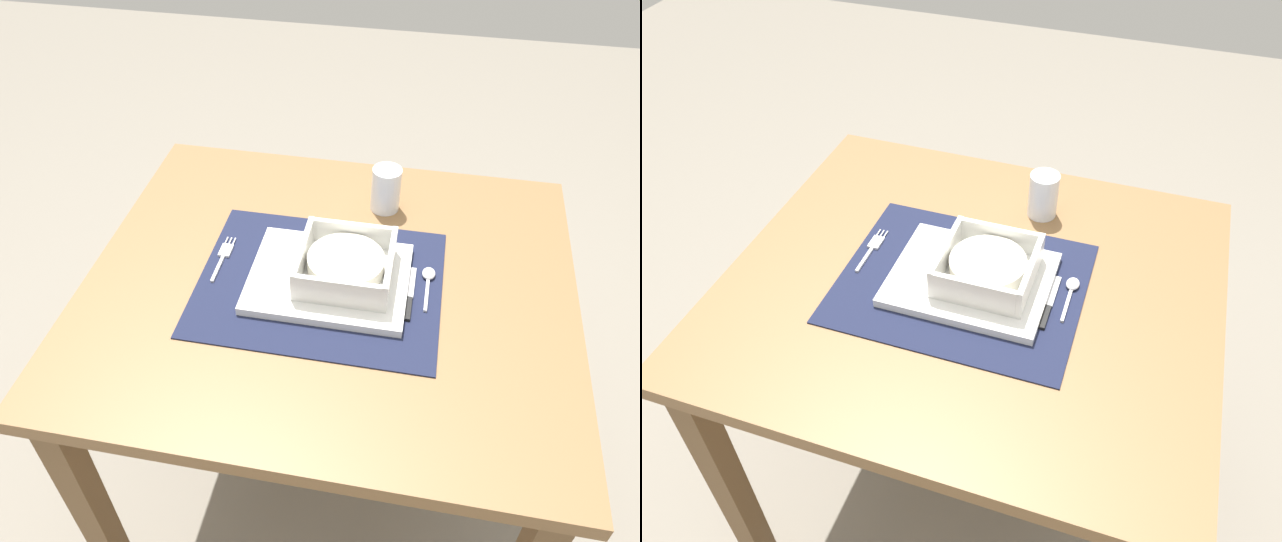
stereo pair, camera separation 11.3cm
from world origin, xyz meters
TOP-DOWN VIEW (x-y plane):
  - ground_plane at (0.00, 0.00)m, footprint 6.00×6.00m
  - dining_table at (0.00, 0.00)m, footprint 0.88×0.78m
  - placemat at (-0.02, -0.01)m, footprint 0.44×0.36m
  - serving_plate at (0.00, -0.01)m, footprint 0.28×0.22m
  - porridge_bowl at (0.03, -0.00)m, footprint 0.17×0.17m
  - fork at (-0.21, 0.02)m, footprint 0.02×0.13m
  - spoon at (0.18, 0.03)m, footprint 0.02×0.11m
  - butter_knife at (0.15, -0.02)m, footprint 0.01×0.13m
  - bread_knife at (0.13, -0.03)m, footprint 0.01×0.13m
  - drinking_glass at (0.07, 0.24)m, footprint 0.06×0.06m

SIDE VIEW (x-z plane):
  - ground_plane at x=0.00m, z-range 0.00..0.00m
  - dining_table at x=0.00m, z-range 0.26..1.01m
  - placemat at x=-0.02m, z-range 0.75..0.75m
  - fork at x=-0.21m, z-range 0.75..0.75m
  - butter_knife at x=0.15m, z-range 0.75..0.75m
  - bread_knife at x=0.13m, z-range 0.75..0.75m
  - spoon at x=0.18m, z-range 0.75..0.76m
  - serving_plate at x=0.00m, z-range 0.75..0.76m
  - drinking_glass at x=0.07m, z-range 0.74..0.83m
  - porridge_bowl at x=0.03m, z-range 0.76..0.82m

